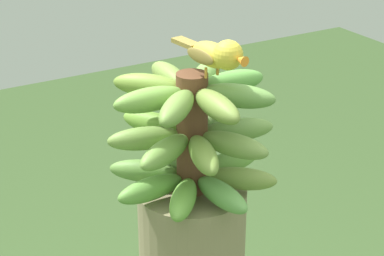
{
  "coord_description": "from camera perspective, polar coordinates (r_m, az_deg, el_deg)",
  "views": [
    {
      "loc": [
        -0.94,
        0.55,
        1.91
      ],
      "look_at": [
        0.0,
        0.0,
        1.41
      ],
      "focal_mm": 64.3,
      "sensor_mm": 36.0,
      "label": 1
    }
  ],
  "objects": [
    {
      "name": "banana_bunch",
      "position": [
        1.2,
        -0.0,
        -0.47
      ],
      "size": [
        0.31,
        0.31,
        0.22
      ],
      "color": "brown",
      "rests_on": "banana_tree"
    },
    {
      "name": "perched_bird",
      "position": [
        1.12,
        2.12,
        6.12
      ],
      "size": [
        0.18,
        0.06,
        0.07
      ],
      "color": "#C68933",
      "rests_on": "banana_bunch"
    }
  ]
}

